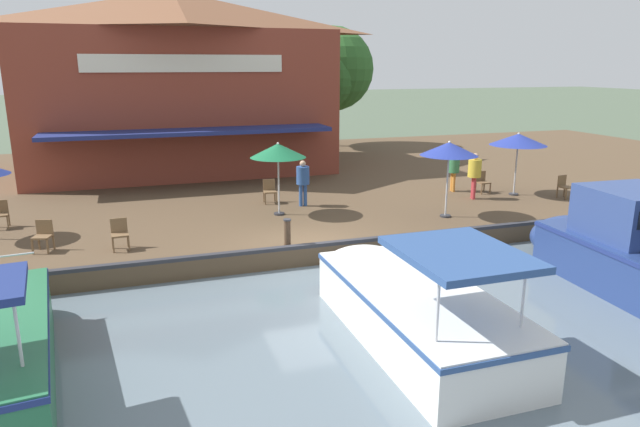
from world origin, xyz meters
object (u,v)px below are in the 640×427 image
object	(u,v)px
cafe_chair_beside_entrance	(120,232)
person_near_entrance	(303,178)
tree_downstream_bank	(330,71)
patio_umbrella_by_entrance	(518,140)
cafe_chair_back_row_seat	(0,213)
patio_umbrella_near_quay_edge	(278,151)
motorboat_nearest_quay	(639,254)
cafe_chair_under_first_umbrella	(482,181)
mooring_post	(287,233)
person_mid_patio	(475,170)
cafe_chair_far_corner_seat	(270,190)
person_at_quay_edge	(454,167)
motorboat_fourth_along	(405,300)
cafe_chair_mid_patio	(43,234)
cafe_chair_facing_river	(564,185)
waterfront_restaurant	(178,82)
patio_umbrella_far_corner	(449,149)

from	to	relation	value
cafe_chair_beside_entrance	person_near_entrance	xyz separation A→B (m)	(-3.14, 6.22, 0.55)
tree_downstream_bank	patio_umbrella_by_entrance	bearing A→B (deg)	8.33
cafe_chair_back_row_seat	patio_umbrella_near_quay_edge	bearing A→B (deg)	82.04
patio_umbrella_near_quay_edge	motorboat_nearest_quay	bearing A→B (deg)	41.90
cafe_chair_under_first_umbrella	mooring_post	bearing A→B (deg)	-65.12
person_mid_patio	cafe_chair_far_corner_seat	bearing A→B (deg)	-103.92
person_at_quay_edge	motorboat_fourth_along	world-z (taller)	motorboat_fourth_along
cafe_chair_under_first_umbrella	person_near_entrance	distance (m)	7.40
tree_downstream_bank	cafe_chair_far_corner_seat	bearing A→B (deg)	-28.08
cafe_chair_mid_patio	mooring_post	bearing A→B (deg)	74.60
person_at_quay_edge	mooring_post	size ratio (longest dim) A/B	1.98
cafe_chair_facing_river	waterfront_restaurant	bearing A→B (deg)	-130.05
cafe_chair_facing_river	person_near_entrance	distance (m)	10.03
cafe_chair_facing_river	tree_downstream_bank	xyz separation A→B (m)	(-16.15, -3.72, 4.08)
motorboat_nearest_quay	patio_umbrella_near_quay_edge	bearing A→B (deg)	-138.10
motorboat_nearest_quay	mooring_post	size ratio (longest dim) A/B	9.33
cafe_chair_far_corner_seat	cafe_chair_mid_patio	distance (m)	7.99
patio_umbrella_near_quay_edge	person_at_quay_edge	bearing A→B (deg)	100.10
person_near_entrance	person_at_quay_edge	world-z (taller)	person_near_entrance
cafe_chair_back_row_seat	cafe_chair_far_corner_seat	distance (m)	8.74
patio_umbrella_by_entrance	motorboat_fourth_along	distance (m)	12.19
patio_umbrella_by_entrance	person_at_quay_edge	size ratio (longest dim) A/B	1.53
waterfront_restaurant	cafe_chair_beside_entrance	size ratio (longest dim) A/B	16.66
patio_umbrella_by_entrance	person_mid_patio	distance (m)	2.17
person_at_quay_edge	cafe_chair_mid_patio	bearing A→B (deg)	-78.03
patio_umbrella_by_entrance	cafe_chair_beside_entrance	world-z (taller)	patio_umbrella_by_entrance
cafe_chair_back_row_seat	cafe_chair_facing_river	world-z (taller)	same
cafe_chair_mid_patio	person_at_quay_edge	bearing A→B (deg)	101.97
patio_umbrella_near_quay_edge	cafe_chair_under_first_umbrella	distance (m)	8.70
person_mid_patio	mooring_post	distance (m)	8.96
person_mid_patio	tree_downstream_bank	xyz separation A→B (m)	(-15.21, -0.32, 3.46)
cafe_chair_far_corner_seat	cafe_chair_mid_patio	world-z (taller)	same
waterfront_restaurant	cafe_chair_far_corner_seat	world-z (taller)	waterfront_restaurant
patio_umbrella_near_quay_edge	cafe_chair_facing_river	xyz separation A→B (m)	(1.00, 10.96, -1.70)
patio_umbrella_by_entrance	motorboat_fourth_along	xyz separation A→B (m)	(8.15, -8.84, -2.05)
patio_umbrella_far_corner	person_mid_patio	xyz separation A→B (m)	(-2.00, 2.37, -1.18)
patio_umbrella_near_quay_edge	person_near_entrance	size ratio (longest dim) A/B	1.49
cafe_chair_back_row_seat	motorboat_nearest_quay	world-z (taller)	motorboat_nearest_quay
patio_umbrella_near_quay_edge	tree_downstream_bank	size ratio (longest dim) A/B	0.34
cafe_chair_far_corner_seat	cafe_chair_facing_river	bearing A→B (deg)	75.61
cafe_chair_mid_patio	cafe_chair_far_corner_seat	bearing A→B (deg)	116.24
patio_umbrella_near_quay_edge	mooring_post	distance (m)	3.99
cafe_chair_back_row_seat	motorboat_fourth_along	bearing A→B (deg)	44.63
cafe_chair_far_corner_seat	tree_downstream_bank	distance (m)	15.69
cafe_chair_mid_patio	mooring_post	size ratio (longest dim) A/B	1.06
person_at_quay_edge	motorboat_nearest_quay	xyz separation A→B (m)	(9.32, -0.38, -0.63)
cafe_chair_beside_entrance	cafe_chair_far_corner_seat	bearing A→B (deg)	127.65
person_mid_patio	motorboat_nearest_quay	bearing A→B (deg)	-2.97
person_near_entrance	patio_umbrella_by_entrance	bearing A→B (deg)	83.79
motorboat_fourth_along	cafe_chair_beside_entrance	bearing A→B (deg)	-136.01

